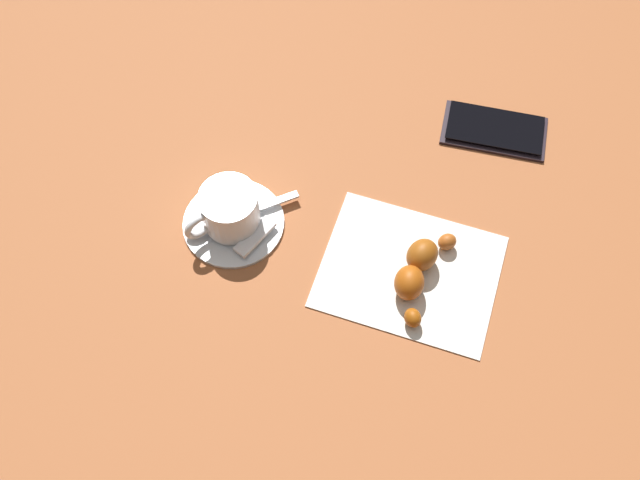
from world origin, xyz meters
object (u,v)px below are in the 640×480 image
espresso_cup (229,210)px  napkin (409,271)px  saucer (233,222)px  sugar_packet (256,234)px  croissant (418,270)px  teaspoon (224,220)px  cell_phone (494,130)px

espresso_cup → napkin: bearing=169.8°
napkin → saucer: bearing=-10.7°
saucer → sugar_packet: sugar_packet is taller
saucer → croissant: 0.22m
teaspoon → cell_phone: size_ratio=0.94×
espresso_cup → croissant: bearing=168.2°
espresso_cup → teaspoon: bearing=5.3°
napkin → cell_phone: (-0.10, -0.21, 0.00)m
espresso_cup → cell_phone: bearing=-150.9°
espresso_cup → napkin: (-0.21, 0.04, -0.03)m
espresso_cup → napkin: espresso_cup is taller
saucer → teaspoon: size_ratio=0.93×
sugar_packet → napkin: sugar_packet is taller
cell_phone → sugar_packet: bearing=34.0°
espresso_cup → croissant: espresso_cup is taller
napkin → sugar_packet: bearing=-7.3°
espresso_cup → napkin: 0.22m
napkin → cell_phone: size_ratio=1.44×
sugar_packet → cell_phone: (-0.28, -0.19, -0.01)m
saucer → cell_phone: same height
teaspoon → croissant: croissant is taller
sugar_packet → croissant: (-0.19, 0.03, 0.01)m
espresso_cup → cell_phone: size_ratio=0.58×
croissant → napkin: bearing=-46.2°
sugar_packet → cell_phone: bearing=-23.1°
teaspoon → sugar_packet: 0.04m
napkin → croissant: bearing=133.8°
croissant → cell_phone: size_ratio=0.90×
espresso_cup → cell_phone: espresso_cup is taller
espresso_cup → teaspoon: 0.03m
croissant → teaspoon: bearing=-11.2°
saucer → sugar_packet: (-0.03, 0.02, 0.01)m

